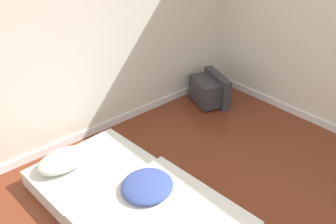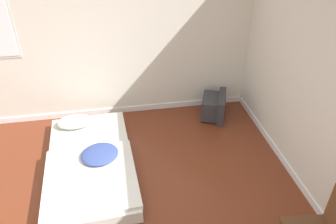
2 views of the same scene
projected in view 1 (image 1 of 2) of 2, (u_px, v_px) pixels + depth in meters
name	position (u px, v px, depth m)	size (l,w,h in m)	color
wall_back	(36.00, 35.00, 3.47)	(7.55, 0.08, 2.60)	silver
mattress_bed	(133.00, 203.00, 3.24)	(1.17, 2.08, 0.31)	silver
crt_tv	(210.00, 90.00, 4.90)	(0.51, 0.61, 0.40)	#333338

